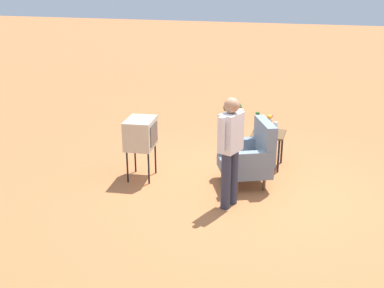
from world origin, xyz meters
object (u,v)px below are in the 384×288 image
(soda_can_red, at_px, (265,130))
(side_table, at_px, (268,138))
(armchair, at_px, (251,155))
(bottle_wine_green, at_px, (257,121))
(person_standing, at_px, (230,146))
(soda_can_blue, at_px, (276,131))
(tv_on_stand, at_px, (141,134))
(flower_vase, at_px, (270,121))
(bottle_short_clear, at_px, (276,127))

(soda_can_red, bearing_deg, side_table, 126.90)
(armchair, bearing_deg, bottle_wine_green, -175.05)
(person_standing, distance_m, soda_can_blue, 1.72)
(tv_on_stand, distance_m, bottle_wine_green, 2.12)
(side_table, xyz_separation_m, tv_on_stand, (1.16, -1.92, 0.25))
(side_table, distance_m, soda_can_blue, 0.21)
(person_standing, xyz_separation_m, soda_can_red, (-1.65, 0.22, -0.25))
(bottle_wine_green, bearing_deg, armchair, 4.95)
(bottle_wine_green, relative_size, flower_vase, 1.21)
(bottle_short_clear, distance_m, flower_vase, 0.25)
(bottle_wine_green, bearing_deg, tv_on_stand, -52.92)
(tv_on_stand, bearing_deg, bottle_short_clear, 120.29)
(tv_on_stand, distance_m, bottle_short_clear, 2.35)
(armchair, height_order, soda_can_red, armchair)
(bottle_wine_green, bearing_deg, soda_can_blue, 64.42)
(armchair, height_order, bottle_wine_green, armchair)
(armchair, relative_size, side_table, 1.69)
(soda_can_red, bearing_deg, armchair, -5.77)
(armchair, xyz_separation_m, tv_on_stand, (0.31, -1.77, 0.28))
(soda_can_red, bearing_deg, bottle_wine_green, -135.78)
(armchair, relative_size, bottle_wine_green, 3.31)
(tv_on_stand, distance_m, person_standing, 1.73)
(side_table, distance_m, flower_vase, 0.34)
(armchair, xyz_separation_m, side_table, (-0.85, 0.15, 0.04))
(soda_can_blue, height_order, flower_vase, flower_vase)
(tv_on_stand, relative_size, bottle_short_clear, 5.15)
(armchair, bearing_deg, side_table, 170.22)
(bottle_wine_green, relative_size, soda_can_red, 2.62)
(soda_can_blue, relative_size, bottle_wine_green, 0.38)
(side_table, height_order, tv_on_stand, tv_on_stand)
(soda_can_blue, bearing_deg, side_table, -112.18)
(side_table, relative_size, tv_on_stand, 0.61)
(tv_on_stand, height_order, bottle_short_clear, tv_on_stand)
(side_table, distance_m, soda_can_red, 0.17)
(soda_can_blue, bearing_deg, bottle_short_clear, -162.26)
(person_standing, distance_m, bottle_short_clear, 1.79)
(bottle_wine_green, bearing_deg, flower_vase, 118.74)
(armchair, height_order, side_table, armchair)
(tv_on_stand, relative_size, bottle_wine_green, 3.22)
(bottle_short_clear, relative_size, bottle_wine_green, 0.62)
(tv_on_stand, distance_m, soda_can_red, 2.16)
(side_table, bearing_deg, armchair, -9.78)
(soda_can_blue, bearing_deg, tv_on_stand, -61.87)
(tv_on_stand, xyz_separation_m, bottle_wine_green, (-1.28, 1.69, 0.01))
(armchair, distance_m, bottle_wine_green, 1.02)
(armchair, distance_m, side_table, 0.86)
(soda_can_blue, relative_size, soda_can_red, 1.00)
(side_table, relative_size, bottle_wine_green, 1.96)
(side_table, bearing_deg, tv_on_stand, -58.93)
(soda_can_blue, bearing_deg, bottle_wine_green, -115.58)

